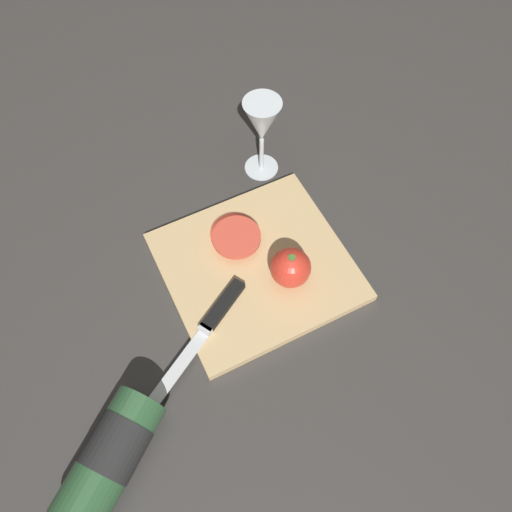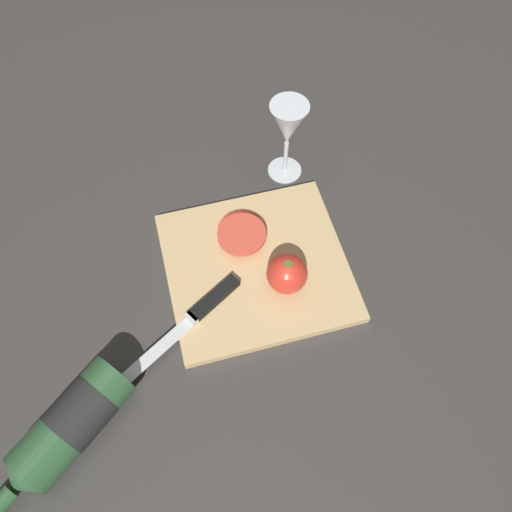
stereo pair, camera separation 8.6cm
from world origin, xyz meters
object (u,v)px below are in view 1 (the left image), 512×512
(wine_glass, at_px, (262,125))
(tomato_slice_stack_near, at_px, (235,236))
(whole_tomato, at_px, (291,268))
(knife, at_px, (212,320))
(wine_bottle, at_px, (107,463))

(wine_glass, xyz_separation_m, tomato_slice_stack_near, (-0.12, -0.14, -0.09))
(whole_tomato, height_order, tomato_slice_stack_near, whole_tomato)
(knife, relative_size, tomato_slice_stack_near, 2.50)
(knife, height_order, tomato_slice_stack_near, tomato_slice_stack_near)
(tomato_slice_stack_near, bearing_deg, wine_glass, 48.49)
(wine_glass, bearing_deg, whole_tomato, -106.19)
(tomato_slice_stack_near, bearing_deg, whole_tomato, -65.57)
(whole_tomato, bearing_deg, wine_glass, 73.81)
(wine_bottle, height_order, whole_tomato, whole_tomato)
(wine_bottle, xyz_separation_m, tomato_slice_stack_near, (0.33, 0.27, -0.01))
(wine_glass, xyz_separation_m, knife, (-0.23, -0.27, -0.10))
(wine_bottle, relative_size, wine_glass, 1.53)
(wine_glass, bearing_deg, knife, -130.31)
(whole_tomato, xyz_separation_m, knife, (-0.15, -0.02, -0.03))
(whole_tomato, distance_m, knife, 0.16)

